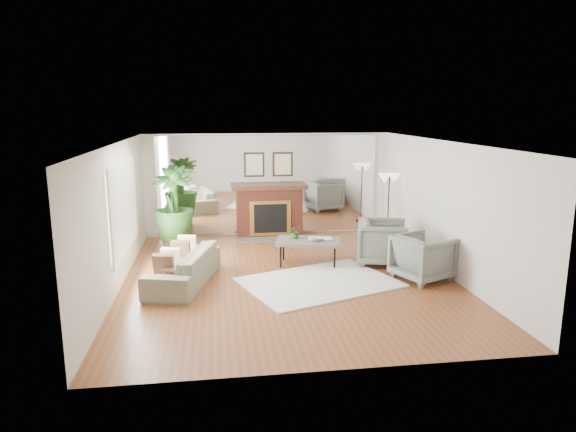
{
  "coord_description": "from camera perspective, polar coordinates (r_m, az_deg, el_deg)",
  "views": [
    {
      "loc": [
        -1.28,
        -9.02,
        3.09
      ],
      "look_at": [
        0.08,
        0.6,
        1.05
      ],
      "focal_mm": 32.0,
      "sensor_mm": 36.0,
      "label": 1
    }
  ],
  "objects": [
    {
      "name": "coffee_table",
      "position": [
        10.31,
        2.28,
        -2.89
      ],
      "size": [
        1.41,
        1.02,
        0.51
      ],
      "rotation": [
        0.0,
        0.0,
        -0.24
      ],
      "color": "#62594D",
      "rests_on": "ground"
    },
    {
      "name": "ground",
      "position": [
        9.62,
        0.02,
        -6.87
      ],
      "size": [
        7.0,
        7.0,
        0.0
      ],
      "primitive_type": "plane",
      "color": "brown",
      "rests_on": "ground"
    },
    {
      "name": "wall_right",
      "position": [
        10.15,
        16.98,
        0.9
      ],
      "size": [
        0.02,
        7.0,
        2.5
      ],
      "primitive_type": "cube",
      "color": "silver",
      "rests_on": "ground"
    },
    {
      "name": "fruit_bowl",
      "position": [
        10.22,
        2.96,
        -2.58
      ],
      "size": [
        0.28,
        0.28,
        0.06
      ],
      "primitive_type": "imported",
      "rotation": [
        0.0,
        0.0,
        0.1
      ],
      "color": "brown",
      "rests_on": "coffee_table"
    },
    {
      "name": "wall_back",
      "position": [
        12.71,
        -2.19,
        3.53
      ],
      "size": [
        6.0,
        0.02,
        2.5
      ],
      "primitive_type": "cube",
      "color": "silver",
      "rests_on": "ground"
    },
    {
      "name": "window_panel",
      "position": [
        9.73,
        -17.86,
        0.98
      ],
      "size": [
        0.04,
        2.4,
        1.5
      ],
      "primitive_type": "cube",
      "color": "#B2E09E",
      "rests_on": "wall_left"
    },
    {
      "name": "fireplace",
      "position": [
        12.59,
        -2.06,
        0.72
      ],
      "size": [
        1.85,
        0.83,
        2.05
      ],
      "color": "maroon",
      "rests_on": "ground"
    },
    {
      "name": "book",
      "position": [
        10.36,
        3.87,
        -2.53
      ],
      "size": [
        0.19,
        0.26,
        0.02
      ],
      "primitive_type": "imported",
      "rotation": [
        0.0,
        0.0,
        0.0
      ],
      "color": "brown",
      "rests_on": "coffee_table"
    },
    {
      "name": "floor_lamp",
      "position": [
        12.15,
        11.18,
        3.54
      ],
      "size": [
        0.53,
        0.29,
        1.62
      ],
      "color": "black",
      "rests_on": "ground"
    },
    {
      "name": "wall_left",
      "position": [
        9.37,
        -18.4,
        -0.08
      ],
      "size": [
        0.02,
        7.0,
        2.5
      ],
      "primitive_type": "cube",
      "color": "silver",
      "rests_on": "ground"
    },
    {
      "name": "sofa",
      "position": [
        9.41,
        -11.54,
        -5.57
      ],
      "size": [
        1.34,
        2.25,
        0.62
      ],
      "primitive_type": "imported",
      "rotation": [
        0.0,
        0.0,
        -1.83
      ],
      "color": "gray",
      "rests_on": "ground"
    },
    {
      "name": "armchair_back",
      "position": [
        10.53,
        10.41,
        -2.88
      ],
      "size": [
        1.21,
        1.19,
        0.89
      ],
      "primitive_type": "imported",
      "rotation": [
        0.0,
        0.0,
        1.28
      ],
      "color": "gray",
      "rests_on": "ground"
    },
    {
      "name": "armchair_front",
      "position": [
        9.74,
        14.74,
        -4.47
      ],
      "size": [
        1.19,
        1.18,
        0.84
      ],
      "primitive_type": "imported",
      "rotation": [
        0.0,
        0.0,
        1.97
      ],
      "color": "gray",
      "rests_on": "ground"
    },
    {
      "name": "side_table",
      "position": [
        8.83,
        -12.01,
        -5.96
      ],
      "size": [
        0.58,
        0.58,
        0.51
      ],
      "rotation": [
        0.0,
        0.0,
        -0.37
      ],
      "color": "brown",
      "rests_on": "ground"
    },
    {
      "name": "area_rug",
      "position": [
        9.35,
        3.46,
        -7.37
      ],
      "size": [
        3.11,
        2.67,
        0.03
      ],
      "primitive_type": "cube",
      "rotation": [
        0.0,
        0.0,
        0.36
      ],
      "color": "silver",
      "rests_on": "ground"
    },
    {
      "name": "potted_ficus",
      "position": [
        11.46,
        -12.57,
        1.05
      ],
      "size": [
        1.05,
        1.05,
        1.87
      ],
      "color": "#2A261F",
      "rests_on": "ground"
    },
    {
      "name": "tabletop_plant",
      "position": [
        10.38,
        0.8,
        -1.71
      ],
      "size": [
        0.29,
        0.27,
        0.29
      ],
      "primitive_type": "imported",
      "rotation": [
        0.0,
        0.0,
        0.16
      ],
      "color": "#2B5C21",
      "rests_on": "coffee_table"
    },
    {
      "name": "mirror_panel",
      "position": [
        12.69,
        -2.18,
        3.52
      ],
      "size": [
        5.4,
        0.04,
        2.4
      ],
      "primitive_type": "cube",
      "color": "silver",
      "rests_on": "wall_back"
    }
  ]
}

